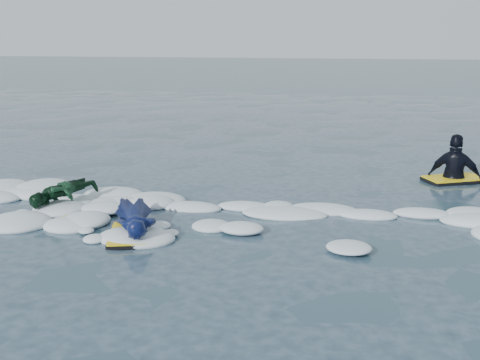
% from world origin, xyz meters
% --- Properties ---
extents(ground, '(120.00, 120.00, 0.00)m').
position_xyz_m(ground, '(0.00, 0.00, 0.00)').
color(ground, '#1A3840').
rests_on(ground, ground).
extents(foam_band, '(12.00, 3.10, 0.30)m').
position_xyz_m(foam_band, '(0.00, 1.03, 0.00)').
color(foam_band, white).
rests_on(foam_band, ground).
extents(prone_woman_unit, '(1.17, 1.73, 0.42)m').
position_xyz_m(prone_woman_unit, '(-0.58, 0.08, 0.22)').
color(prone_woman_unit, black).
rests_on(prone_woman_unit, ground).
extents(prone_child_unit, '(1.09, 1.37, 0.48)m').
position_xyz_m(prone_child_unit, '(-2.17, 1.02, 0.25)').
color(prone_child_unit, black).
rests_on(prone_child_unit, ground).
extents(waiting_rider_unit, '(1.38, 1.11, 1.82)m').
position_xyz_m(waiting_rider_unit, '(4.69, 4.23, 0.06)').
color(waiting_rider_unit, black).
rests_on(waiting_rider_unit, ground).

